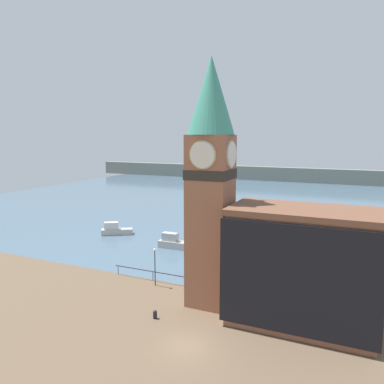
# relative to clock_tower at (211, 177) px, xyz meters

# --- Properties ---
(ground_plane) EXTENTS (160.00, 160.00, 0.00)m
(ground_plane) POSITION_rel_clock_tower_xyz_m (1.15, -7.92, -12.29)
(ground_plane) COLOR brown
(water) EXTENTS (160.00, 120.00, 0.00)m
(water) POSITION_rel_clock_tower_xyz_m (1.15, 62.84, -12.29)
(water) COLOR slate
(water) RESTS_ON ground_plane
(far_shoreline) EXTENTS (180.00, 3.00, 5.00)m
(far_shoreline) POSITION_rel_clock_tower_xyz_m (1.15, 102.84, -9.79)
(far_shoreline) COLOR gray
(far_shoreline) RESTS_ON water
(pier_railing) EXTENTS (9.95, 0.08, 1.09)m
(pier_railing) POSITION_rel_clock_tower_xyz_m (-7.85, 2.59, -11.34)
(pier_railing) COLOR #333338
(pier_railing) RESTS_ON ground_plane
(clock_tower) EXTENTS (4.30, 4.30, 23.09)m
(clock_tower) POSITION_rel_clock_tower_xyz_m (0.00, 0.00, 0.00)
(clock_tower) COLOR #935B42
(clock_tower) RESTS_ON ground_plane
(pier_building) EXTENTS (12.34, 6.65, 10.11)m
(pier_building) POSITION_rel_clock_tower_xyz_m (8.58, -0.67, -7.21)
(pier_building) COLOR #935B42
(pier_building) RESTS_ON ground_plane
(boat_near) EXTENTS (5.19, 1.68, 2.18)m
(boat_near) POSITION_rel_clock_tower_xyz_m (-11.22, 14.56, -11.49)
(boat_near) COLOR #B7B2A8
(boat_near) RESTS_ON water
(boat_far) EXTENTS (5.04, 3.90, 2.08)m
(boat_far) POSITION_rel_clock_tower_xyz_m (-23.49, 17.34, -11.53)
(boat_far) COLOR #B7B2A8
(boat_far) RESTS_ON water
(mooring_bollard_near) EXTENTS (0.37, 0.37, 0.75)m
(mooring_bollard_near) POSITION_rel_clock_tower_xyz_m (-3.27, -4.96, -11.89)
(mooring_bollard_near) COLOR black
(mooring_bollard_near) RESTS_ON ground_plane
(lamp_post) EXTENTS (0.32, 0.32, 4.15)m
(lamp_post) POSITION_rel_clock_tower_xyz_m (-6.95, 1.52, -9.41)
(lamp_post) COLOR black
(lamp_post) RESTS_ON ground_plane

